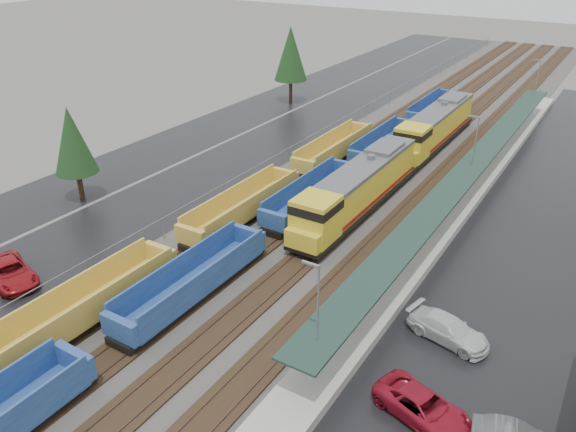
% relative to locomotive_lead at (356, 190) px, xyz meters
% --- Properties ---
extents(ballast_strip, '(20.00, 160.00, 0.08)m').
position_rel_locomotive_lead_xyz_m(ballast_strip, '(-2.00, 19.40, -2.47)').
color(ballast_strip, '#302D2B').
rests_on(ballast_strip, ground).
extents(trackbed, '(14.60, 160.00, 0.22)m').
position_rel_locomotive_lead_xyz_m(trackbed, '(-2.00, 19.40, -2.35)').
color(trackbed, black).
rests_on(trackbed, ground).
extents(west_parking_lot, '(10.00, 160.00, 0.02)m').
position_rel_locomotive_lead_xyz_m(west_parking_lot, '(-17.00, 19.40, -2.50)').
color(west_parking_lot, black).
rests_on(west_parking_lot, ground).
extents(west_road, '(9.00, 160.00, 0.02)m').
position_rel_locomotive_lead_xyz_m(west_road, '(-27.00, 19.40, -2.50)').
color(west_road, black).
rests_on(west_road, ground).
extents(east_commuter_lot, '(16.00, 100.00, 0.02)m').
position_rel_locomotive_lead_xyz_m(east_commuter_lot, '(17.00, 9.40, -2.50)').
color(east_commuter_lot, black).
rests_on(east_commuter_lot, ground).
extents(station_platform, '(3.00, 80.00, 8.00)m').
position_rel_locomotive_lead_xyz_m(station_platform, '(7.50, 9.40, -1.78)').
color(station_platform, '#9E9B93').
rests_on(station_platform, ground).
extents(chainlink_fence, '(0.08, 160.04, 2.02)m').
position_rel_locomotive_lead_xyz_m(chainlink_fence, '(-11.50, 17.83, -0.90)').
color(chainlink_fence, gray).
rests_on(chainlink_fence, ground).
extents(tree_west_near, '(3.96, 3.96, 9.00)m').
position_rel_locomotive_lead_xyz_m(tree_west_near, '(-24.00, -10.60, 3.31)').
color(tree_west_near, '#332316').
rests_on(tree_west_near, ground).
extents(tree_west_far, '(4.84, 4.84, 11.00)m').
position_rel_locomotive_lead_xyz_m(tree_west_far, '(-25.00, 29.40, 4.61)').
color(tree_west_far, '#332316').
rests_on(tree_west_far, ground).
extents(locomotive_lead, '(3.18, 20.94, 4.74)m').
position_rel_locomotive_lead_xyz_m(locomotive_lead, '(0.00, 0.00, 0.00)').
color(locomotive_lead, black).
rests_on(locomotive_lead, ground).
extents(locomotive_trail, '(3.18, 20.94, 4.74)m').
position_rel_locomotive_lead_xyz_m(locomotive_trail, '(0.00, 21.00, 0.00)').
color(locomotive_trail, black).
rests_on(locomotive_trail, ground).
extents(well_string_yellow, '(2.82, 84.47, 2.50)m').
position_rel_locomotive_lead_xyz_m(well_string_yellow, '(-8.00, -23.55, -1.28)').
color(well_string_yellow, gold).
rests_on(well_string_yellow, ground).
extents(well_string_blue, '(2.83, 97.95, 2.51)m').
position_rel_locomotive_lead_xyz_m(well_string_blue, '(-4.00, -9.18, -1.29)').
color(well_string_blue, navy).
rests_on(well_string_blue, ground).
extents(parked_car_west_c, '(4.19, 6.29, 1.60)m').
position_rel_locomotive_lead_xyz_m(parked_car_west_c, '(-16.63, -23.16, -1.71)').
color(parked_car_west_c, maroon).
rests_on(parked_car_west_c, ground).
extents(parked_car_east_b, '(4.03, 5.95, 1.51)m').
position_rel_locomotive_lead_xyz_m(parked_car_east_b, '(13.45, -19.74, -1.75)').
color(parked_car_east_b, maroon).
rests_on(parked_car_east_b, ground).
extents(parked_car_east_c, '(3.23, 5.62, 1.53)m').
position_rel_locomotive_lead_xyz_m(parked_car_east_c, '(12.57, -12.73, -1.74)').
color(parked_car_east_c, silver).
rests_on(parked_car_east_c, ground).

